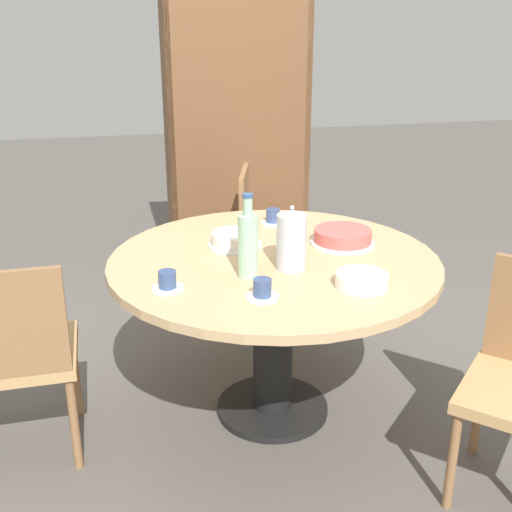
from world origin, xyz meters
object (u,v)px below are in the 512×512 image
(cake_main, at_px, (343,237))
(cup_c, at_px, (167,282))
(cup_a, at_px, (273,218))
(chair_b, at_px, (269,238))
(chair_c, at_px, (18,354))
(cake_second, at_px, (235,240))
(water_bottle, at_px, (248,243))
(coffee_pot, at_px, (291,240))
(bookshelf, at_px, (238,150))
(cup_b, at_px, (262,290))

(cake_main, distance_m, cup_c, 0.84)
(cup_a, bearing_deg, chair_b, 77.75)
(chair_c, relative_size, cake_second, 3.71)
(water_bottle, bearing_deg, coffee_pot, 12.81)
(chair_b, height_order, chair_c, same)
(coffee_pot, bearing_deg, cup_a, 82.66)
(bookshelf, relative_size, cup_b, 15.23)
(chair_c, xyz_separation_m, coffee_pot, (1.04, -0.05, 0.38))
(bookshelf, bearing_deg, cake_second, 78.01)
(bookshelf, bearing_deg, coffee_pot, 85.38)
(coffee_pot, height_order, cup_a, coffee_pot)
(bookshelf, bearing_deg, cup_b, 80.94)
(cake_main, bearing_deg, chair_c, -172.82)
(cup_a, bearing_deg, cake_second, -131.26)
(coffee_pot, bearing_deg, cake_main, 36.48)
(chair_b, xyz_separation_m, chair_c, (-1.24, -1.06, 0.00))
(bookshelf, distance_m, cup_b, 1.97)
(cup_c, bearing_deg, chair_b, 60.68)
(cake_second, bearing_deg, water_bottle, -92.76)
(bookshelf, xyz_separation_m, water_bottle, (-0.32, -1.75, 0.01))
(coffee_pot, distance_m, cake_main, 0.37)
(chair_b, relative_size, cake_second, 3.71)
(chair_c, bearing_deg, coffee_pot, 176.44)
(coffee_pot, height_order, cup_b, coffee_pot)
(cup_c, bearing_deg, water_bottle, 10.22)
(chair_b, bearing_deg, cake_main, -157.33)
(cake_main, bearing_deg, cup_c, -158.17)
(chair_b, bearing_deg, coffee_pot, -173.43)
(cup_b, bearing_deg, cup_c, 154.84)
(cake_second, bearing_deg, bookshelf, 78.01)
(cake_main, relative_size, cup_a, 2.34)
(cake_main, distance_m, cup_b, 0.65)
(cake_main, bearing_deg, water_bottle, -151.43)
(cake_main, height_order, cake_second, cake_main)
(coffee_pot, distance_m, cup_c, 0.50)
(cup_a, relative_size, cup_c, 1.00)
(coffee_pot, xyz_separation_m, water_bottle, (-0.18, -0.04, 0.01))
(chair_c, xyz_separation_m, water_bottle, (0.87, -0.09, 0.40))
(coffee_pot, bearing_deg, cup_c, -168.82)
(cup_a, bearing_deg, cup_b, -106.99)
(chair_c, relative_size, bookshelf, 0.47)
(chair_b, height_order, cup_c, chair_b)
(chair_b, distance_m, cup_c, 1.41)
(bookshelf, bearing_deg, water_bottle, 79.73)
(water_bottle, height_order, cup_a, water_bottle)
(coffee_pot, relative_size, cake_main, 0.92)
(bookshelf, bearing_deg, cup_c, 70.92)
(chair_c, height_order, cup_b, chair_c)
(water_bottle, relative_size, cake_second, 1.40)
(chair_b, height_order, coffee_pot, coffee_pot)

